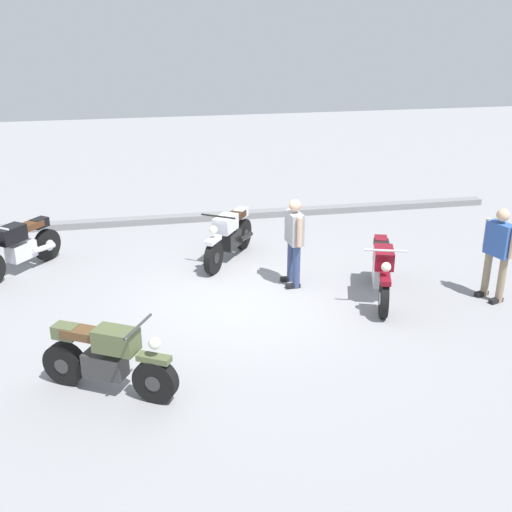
{
  "coord_description": "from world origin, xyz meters",
  "views": [
    {
      "loc": [
        -1.69,
        -9.84,
        4.79
      ],
      "look_at": [
        0.26,
        0.19,
        0.75
      ],
      "focal_mm": 44.6,
      "sensor_mm": 36.0,
      "label": 1
    }
  ],
  "objects": [
    {
      "name": "motorcycle_silver_cruiser",
      "position": [
        0.06,
        1.96,
        0.52
      ],
      "size": [
        1.23,
        1.82,
        1.09
      ],
      "rotation": [
        0.0,
        0.0,
        4.14
      ],
      "color": "black",
      "rests_on": "ground"
    },
    {
      "name": "person_in_gray_shirt",
      "position": [
        1.03,
        0.55,
        0.92
      ],
      "size": [
        0.34,
        0.64,
        1.62
      ],
      "rotation": [
        0.0,
        0.0,
        3.23
      ],
      "color": "#384772",
      "rests_on": "ground"
    },
    {
      "name": "motorcycle_black_cruiser",
      "position": [
        -3.96,
        2.1,
        0.52
      ],
      "size": [
        1.37,
        1.73,
        1.09
      ],
      "rotation": [
        0.0,
        0.0,
        4.06
      ],
      "color": "black",
      "rests_on": "ground"
    },
    {
      "name": "motorcycle_olive_vintage",
      "position": [
        -2.22,
        -2.38,
        0.49
      ],
      "size": [
        1.78,
        1.1,
        1.07
      ],
      "rotation": [
        0.0,
        0.0,
        5.77
      ],
      "color": "black",
      "rests_on": "ground"
    },
    {
      "name": "motorcycle_maroon_cruiser",
      "position": [
        2.39,
        -0.3,
        0.52
      ],
      "size": [
        0.92,
        2.03,
        1.09
      ],
      "rotation": [
        0.0,
        0.0,
        4.4
      ],
      "color": "black",
      "rests_on": "ground"
    },
    {
      "name": "person_in_blue_shirt",
      "position": [
        4.28,
        -0.72,
        0.93
      ],
      "size": [
        0.42,
        0.63,
        1.65
      ],
      "rotation": [
        0.0,
        0.0,
        3.46
      ],
      "color": "gray",
      "rests_on": "ground"
    },
    {
      "name": "curb_edge",
      "position": [
        0.0,
        4.6,
        0.07
      ],
      "size": [
        14.0,
        0.3,
        0.15
      ],
      "primitive_type": "cube",
      "color": "gray",
      "rests_on": "ground"
    },
    {
      "name": "ground_plane",
      "position": [
        0.0,
        0.0,
        0.0
      ],
      "size": [
        40.0,
        40.0,
        0.0
      ],
      "primitive_type": "plane",
      "color": "gray"
    }
  ]
}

